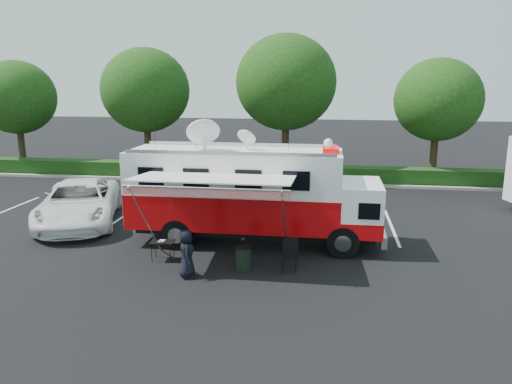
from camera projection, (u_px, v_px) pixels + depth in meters
ground_plane at (254, 243)px, 19.22m from camera, size 120.00×120.00×0.00m
back_border at (304, 98)px, 30.39m from camera, size 60.00×6.14×8.87m
stall_lines at (253, 221)px, 22.18m from camera, size 24.12×5.50×0.01m
command_truck at (252, 193)px, 18.79m from camera, size 9.54×2.63×4.58m
awning at (213, 181)px, 16.07m from camera, size 5.21×2.69×3.15m
white_suv at (81, 223)px, 21.83m from camera, size 5.02×7.22×1.83m
person at (188, 277)px, 15.93m from camera, size 0.70×0.88×1.56m
folding_table at (162, 243)px, 17.27m from camera, size 0.86×0.65×0.69m
folding_chair at (290, 252)px, 16.36m from camera, size 0.62×0.66×1.08m
trash_bin at (243, 258)px, 16.42m from camera, size 0.55×0.55×0.82m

